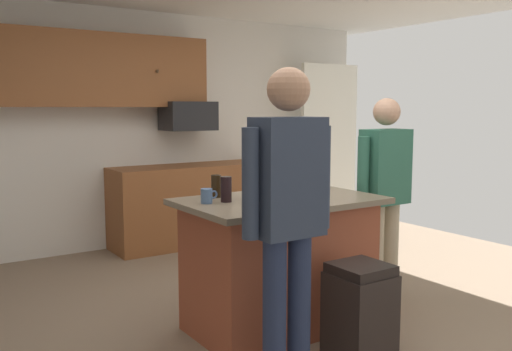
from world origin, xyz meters
TOP-DOWN VIEW (x-y plane):
  - floor at (0.00, 0.00)m, footprint 7.04×7.04m
  - back_wall at (0.00, 2.80)m, footprint 6.40×0.10m
  - french_door_window_panel at (2.60, 2.40)m, footprint 0.90×0.06m
  - cabinet_run_upper at (-0.40, 2.60)m, footprint 2.40×0.38m
  - cabinet_run_lower at (0.60, 2.48)m, footprint 1.80×0.63m
  - microwave_over_range at (0.60, 2.50)m, footprint 0.56×0.40m
  - kitchen_island at (0.01, -0.06)m, footprint 1.36×0.85m
  - person_guest_by_door at (1.04, -0.06)m, footprint 0.57×0.22m
  - person_elder_center at (-0.45, -0.76)m, footprint 0.57×0.23m
  - glass_dark_ale at (-0.34, 0.21)m, footprint 0.07×0.07m
  - glass_pilsner at (-0.19, -0.33)m, footprint 0.06×0.06m
  - mug_blue_stoneware at (-0.51, 0.04)m, footprint 0.12×0.08m
  - glass_stout_tall at (-0.20, 0.03)m, footprint 0.07×0.07m
  - glass_short_whisky at (-0.38, 0.01)m, footprint 0.07×0.07m
  - serving_tray at (0.17, 0.01)m, footprint 0.44×0.30m
  - trash_bin at (0.10, -0.77)m, footprint 0.34×0.34m

SIDE VIEW (x-z plane):
  - floor at x=0.00m, z-range 0.00..0.00m
  - trash_bin at x=0.10m, z-range 0.00..0.61m
  - cabinet_run_lower at x=0.60m, z-range 0.00..0.90m
  - kitchen_island at x=0.01m, z-range 0.01..0.93m
  - person_guest_by_door at x=1.04m, z-range 0.12..1.74m
  - serving_tray at x=0.17m, z-range 0.92..0.96m
  - mug_blue_stoneware at x=-0.51m, z-range 0.92..1.02m
  - glass_dark_ale at x=-0.34m, z-range 0.92..1.08m
  - glass_pilsner at x=-0.19m, z-range 0.92..1.08m
  - glass_stout_tall at x=-0.20m, z-range 0.92..1.09m
  - glass_short_whisky at x=-0.38m, z-range 0.92..1.09m
  - person_elder_center at x=-0.45m, z-range 0.14..1.90m
  - french_door_window_panel at x=2.60m, z-range 0.10..2.10m
  - back_wall at x=0.00m, z-range 0.00..2.60m
  - microwave_over_range at x=0.60m, z-range 1.29..1.61m
  - cabinet_run_upper at x=-0.40m, z-range 1.55..2.30m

